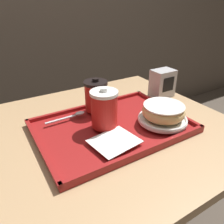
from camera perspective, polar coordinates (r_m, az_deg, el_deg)
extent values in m
cube|color=tan|center=(0.76, -0.73, -4.55)|extent=(0.83, 0.76, 0.03)
cylinder|color=#333338|center=(1.00, -0.60, -22.15)|extent=(0.08, 0.08, 0.68)
cube|color=maroon|center=(0.73, 0.00, -4.02)|extent=(0.49, 0.34, 0.01)
cube|color=maroon|center=(0.61, 8.19, -10.02)|extent=(0.49, 0.01, 0.01)
cube|color=maroon|center=(0.86, -5.79, 1.71)|extent=(0.49, 0.01, 0.01)
cube|color=maroon|center=(0.66, -18.32, -8.62)|extent=(0.01, 0.34, 0.01)
cube|color=maroon|center=(0.86, 13.73, 1.13)|extent=(0.01, 0.34, 0.01)
cube|color=white|center=(0.63, 0.65, -7.60)|extent=(0.14, 0.13, 0.00)
cylinder|color=red|center=(0.68, -2.03, 0.43)|extent=(0.08, 0.08, 0.11)
cylinder|color=white|center=(0.66, -2.11, 5.02)|extent=(0.09, 0.09, 0.01)
cylinder|color=white|center=(0.65, -2.13, 5.89)|extent=(0.02, 0.02, 0.01)
cylinder|color=red|center=(0.79, -4.14, 3.95)|extent=(0.08, 0.08, 0.10)
cylinder|color=black|center=(0.77, -4.28, 7.63)|extent=(0.09, 0.09, 0.01)
cylinder|color=black|center=(0.77, -4.31, 8.38)|extent=(0.02, 0.02, 0.01)
cylinder|color=white|center=(0.75, 13.02, -1.92)|extent=(0.16, 0.16, 0.01)
torus|color=white|center=(0.75, 13.07, -1.52)|extent=(0.16, 0.16, 0.01)
torus|color=#DBB270|center=(0.74, 13.27, 0.14)|extent=(0.14, 0.14, 0.04)
cylinder|color=white|center=(0.73, 13.45, 1.63)|extent=(0.13, 0.13, 0.00)
ellipsoid|color=silver|center=(0.78, -8.43, -0.30)|extent=(0.04, 0.02, 0.01)
cube|color=silver|center=(0.76, -13.25, -1.90)|extent=(0.11, 0.01, 0.00)
cube|color=#B7B7BC|center=(0.99, 13.00, 7.34)|extent=(0.10, 0.07, 0.12)
cube|color=black|center=(0.96, 14.51, 6.98)|extent=(0.06, 0.00, 0.06)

